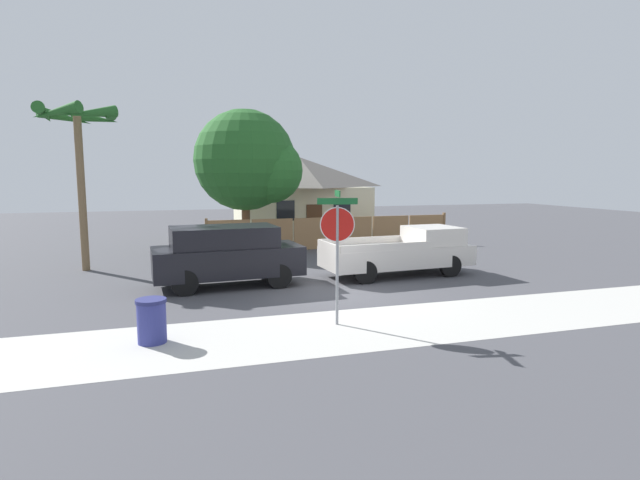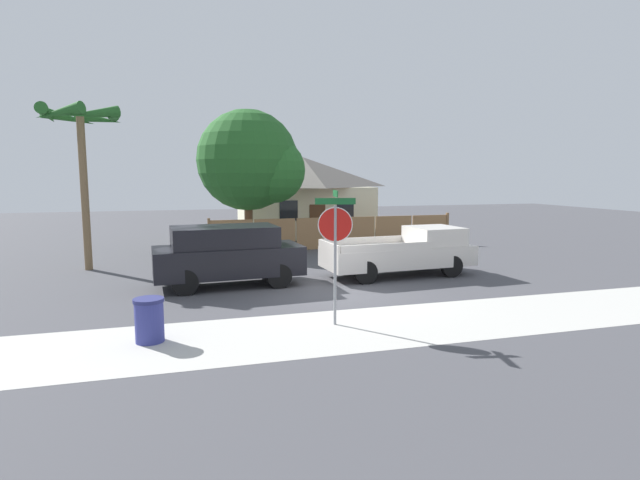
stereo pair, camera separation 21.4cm
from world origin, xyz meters
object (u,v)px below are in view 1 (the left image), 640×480
at_px(palm_tree, 78,129).
at_px(stop_sign, 337,234).
at_px(oak_tree, 250,163).
at_px(trash_bin, 152,321).
at_px(house, 299,194).
at_px(orange_pickup, 404,252).
at_px(red_suv, 227,254).

bearing_deg(palm_tree, stop_sign, -53.73).
bearing_deg(oak_tree, trash_bin, -108.04).
bearing_deg(palm_tree, trash_bin, -74.40).
relative_size(house, oak_tree, 1.16).
height_order(house, trash_bin, house).
xyz_separation_m(house, orange_pickup, (0.35, -13.59, -1.59)).
bearing_deg(oak_tree, red_suv, -104.57).
distance_m(oak_tree, orange_pickup, 9.59).
relative_size(oak_tree, red_suv, 1.40).
bearing_deg(orange_pickup, palm_tree, 155.32).
distance_m(red_suv, orange_pickup, 6.30).
bearing_deg(palm_tree, orange_pickup, -21.23).
bearing_deg(red_suv, stop_sign, -71.36).
bearing_deg(palm_tree, red_suv, -41.94).
distance_m(stop_sign, trash_bin, 4.57).
xyz_separation_m(house, palm_tree, (-10.78, -9.27, 2.84)).
bearing_deg(trash_bin, palm_tree, 105.60).
bearing_deg(house, stop_sign, -101.83).
xyz_separation_m(house, stop_sign, (-3.90, -18.64, -0.23)).
distance_m(palm_tree, red_suv, 7.74).
height_order(red_suv, stop_sign, stop_sign).
distance_m(house, trash_bin, 20.52).
relative_size(oak_tree, palm_tree, 1.10).
bearing_deg(orange_pickup, stop_sign, -133.61).
height_order(house, oak_tree, oak_tree).
height_order(oak_tree, trash_bin, oak_tree).
relative_size(red_suv, orange_pickup, 0.88).
xyz_separation_m(red_suv, trash_bin, (-2.19, -5.12, -0.58)).
relative_size(house, red_suv, 1.62).
distance_m(palm_tree, stop_sign, 12.02).
distance_m(palm_tree, orange_pickup, 12.73).
distance_m(oak_tree, trash_bin, 14.24).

